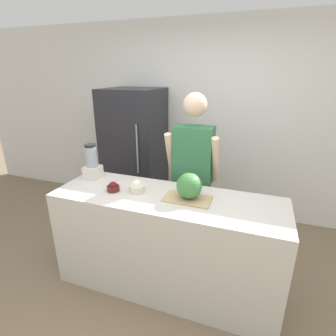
# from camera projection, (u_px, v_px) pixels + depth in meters

# --- Properties ---
(ground_plane) EXTENTS (14.00, 14.00, 0.00)m
(ground_plane) POSITION_uv_depth(u_px,v_px,m) (154.00, 309.00, 2.28)
(ground_plane) COLOR #7F6B51
(wall_back) EXTENTS (8.00, 0.06, 2.60)m
(wall_back) POSITION_uv_depth(u_px,v_px,m) (208.00, 122.00, 3.58)
(wall_back) COLOR white
(wall_back) RESTS_ON ground_plane
(counter_island) EXTENTS (2.01, 0.65, 0.94)m
(counter_island) POSITION_uv_depth(u_px,v_px,m) (167.00, 242.00, 2.41)
(counter_island) COLOR beige
(counter_island) RESTS_ON ground_plane
(refrigerator) EXTENTS (0.74, 0.73, 1.75)m
(refrigerator) POSITION_uv_depth(u_px,v_px,m) (135.00, 153.00, 3.67)
(refrigerator) COLOR #232328
(refrigerator) RESTS_ON ground_plane
(person) EXTENTS (0.53, 0.27, 1.77)m
(person) POSITION_uv_depth(u_px,v_px,m) (193.00, 176.00, 2.73)
(person) COLOR gray
(person) RESTS_ON ground_plane
(cutting_board) EXTENTS (0.39, 0.23, 0.01)m
(cutting_board) POSITION_uv_depth(u_px,v_px,m) (187.00, 199.00, 2.19)
(cutting_board) COLOR tan
(cutting_board) RESTS_ON counter_island
(watermelon) EXTENTS (0.22, 0.22, 0.22)m
(watermelon) POSITION_uv_depth(u_px,v_px,m) (189.00, 186.00, 2.16)
(watermelon) COLOR #3D7F3D
(watermelon) RESTS_ON cutting_board
(bowl_cherries) EXTENTS (0.11, 0.11, 0.09)m
(bowl_cherries) POSITION_uv_depth(u_px,v_px,m) (113.00, 187.00, 2.34)
(bowl_cherries) COLOR #511E19
(bowl_cherries) RESTS_ON counter_island
(bowl_cream) EXTENTS (0.13, 0.13, 0.11)m
(bowl_cream) POSITION_uv_depth(u_px,v_px,m) (137.00, 187.00, 2.32)
(bowl_cream) COLOR beige
(bowl_cream) RESTS_ON counter_island
(blender) EXTENTS (0.15, 0.15, 0.35)m
(blender) POSITION_uv_depth(u_px,v_px,m) (92.00, 163.00, 2.60)
(blender) COLOR silver
(blender) RESTS_ON counter_island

